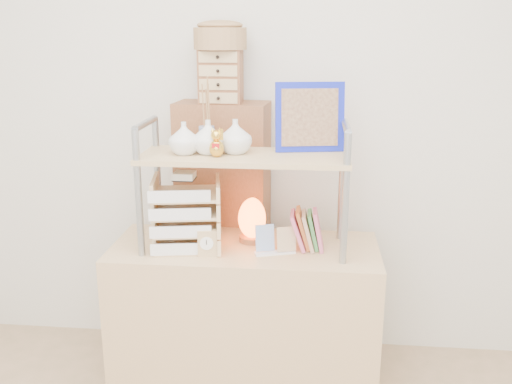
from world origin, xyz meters
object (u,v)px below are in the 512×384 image
desk (245,321)px  salt_lamp (252,219)px  cabinet (224,233)px  letter_tray (186,218)px

desk → salt_lamp: size_ratio=5.78×
cabinet → salt_lamp: 0.40m
salt_lamp → cabinet: bearing=120.5°
desk → salt_lamp: 0.49m
cabinet → letter_tray: 0.47m
letter_tray → salt_lamp: letter_tray is taller
salt_lamp → letter_tray: bearing=-160.7°
desk → salt_lamp: salt_lamp is taller
letter_tray → salt_lamp: (0.28, 0.10, -0.03)m
cabinet → salt_lamp: (0.18, -0.30, 0.18)m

